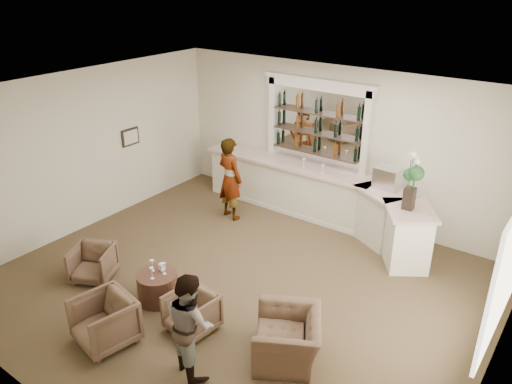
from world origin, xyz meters
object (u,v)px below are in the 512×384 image
armchair_right (192,313)px  espresso_machine (388,178)px  sommelier (230,179)px  flower_vase (412,177)px  cocktail_table (158,287)px  guest (190,324)px  armchair_left (93,263)px  bar_counter (318,196)px  armchair_center (105,321)px  armchair_far (288,338)px

armchair_right → espresso_machine: 4.65m
sommelier → flower_vase: bearing=-162.3°
cocktail_table → flower_vase: flower_vase is taller
cocktail_table → guest: guest is taller
flower_vase → armchair_left: bearing=-138.7°
bar_counter → sommelier: sommelier is taller
sommelier → armchair_right: size_ratio=2.64×
armchair_center → flower_vase: 5.56m
bar_counter → armchair_left: bar_counter is taller
cocktail_table → sommelier: 3.31m
cocktail_table → armchair_far: size_ratio=0.65×
bar_counter → armchair_right: (0.30, -4.33, -0.26)m
bar_counter → espresso_machine: espresso_machine is taller
cocktail_table → armchair_right: bearing=-13.2°
bar_counter → armchair_right: size_ratio=8.23×
armchair_right → espresso_machine: size_ratio=1.46×
armchair_far → flower_vase: size_ratio=0.97×
armchair_left → espresso_machine: espresso_machine is taller
armchair_left → armchair_far: bearing=-22.2°
cocktail_table → flower_vase: size_ratio=0.63×
armchair_center → flower_vase: size_ratio=0.76×
armchair_right → flower_vase: flower_vase is taller
guest → espresso_machine: 5.04m
armchair_right → sommelier: bearing=125.8°
cocktail_table → guest: 1.81m
armchair_center → espresso_machine: espresso_machine is taller
cocktail_table → flower_vase: bearing=50.7°
armchair_left → espresso_machine: 5.73m
flower_vase → cocktail_table: bearing=-129.3°
armchair_left → flower_vase: 5.81m
cocktail_table → espresso_machine: espresso_machine is taller
armchair_left → bar_counter: bearing=36.9°
bar_counter → espresso_machine: (1.49, 0.05, 0.77)m
sommelier → armchair_left: 3.42m
bar_counter → armchair_left: 4.81m
guest → armchair_right: bearing=-24.5°
bar_counter → armchair_left: bearing=-115.4°
cocktail_table → espresso_machine: bearing=62.5°
guest → flower_vase: 4.60m
armchair_left → armchair_right: size_ratio=1.00×
armchair_center → espresso_machine: bearing=80.6°
bar_counter → sommelier: size_ratio=3.12×
bar_counter → armchair_center: (-0.54, -5.28, -0.20)m
armchair_left → espresso_machine: bearing=23.4°
armchair_right → armchair_far: bearing=19.6°
cocktail_table → espresso_machine: 4.81m
armchair_far → armchair_right: bearing=-106.0°
armchair_left → espresso_machine: (3.55, 4.39, 1.03)m
cocktail_table → armchair_center: armchair_center is taller
bar_counter → espresso_machine: size_ratio=12.05×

